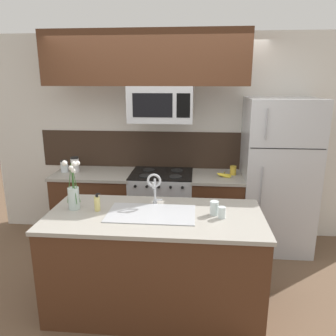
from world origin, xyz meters
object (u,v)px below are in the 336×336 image
at_px(storage_jar_tall, 64,166).
at_px(banana_bunch, 224,175).
at_px(dish_soap_bottle, 97,203).
at_px(flower_vase, 74,194).
at_px(stove_range, 162,208).
at_px(drinking_glass, 214,208).
at_px(microwave, 161,104).
at_px(coffee_tin, 233,170).
at_px(refrigerator, 277,176).
at_px(sink_faucet, 154,185).
at_px(spare_glass, 222,213).
at_px(storage_jar_medium, 75,164).

xyz_separation_m(storage_jar_tall, banana_bunch, (2.00, -0.06, -0.05)).
xyz_separation_m(dish_soap_bottle, flower_vase, (-0.22, 0.02, 0.07)).
height_order(stove_range, dish_soap_bottle, dish_soap_bottle).
relative_size(drinking_glass, flower_vase, 0.27).
xyz_separation_m(microwave, banana_bunch, (0.76, -0.04, -0.83)).
xyz_separation_m(microwave, storage_jar_tall, (-1.24, 0.02, -0.78)).
distance_m(stove_range, microwave, 1.30).
xyz_separation_m(banana_bunch, drinking_glass, (-0.18, -1.16, 0.04)).
xyz_separation_m(banana_bunch, coffee_tin, (0.11, 0.11, 0.03)).
relative_size(refrigerator, sink_faucet, 6.02).
bearing_deg(sink_faucet, spare_glass, -22.77).
height_order(microwave, storage_jar_tall, microwave).
height_order(microwave, banana_bunch, microwave).
height_order(microwave, drinking_glass, microwave).
bearing_deg(banana_bunch, spare_glass, -95.44).
xyz_separation_m(banana_bunch, sink_faucet, (-0.72, -0.97, 0.18)).
bearing_deg(spare_glass, stove_range, 116.75).
height_order(banana_bunch, dish_soap_bottle, dish_soap_bottle).
relative_size(stove_range, dish_soap_bottle, 5.64).
bearing_deg(storage_jar_medium, refrigerator, -0.08).
bearing_deg(banana_bunch, flower_vase, -141.49).
relative_size(coffee_tin, drinking_glass, 0.91).
bearing_deg(spare_glass, microwave, 117.12).
height_order(sink_faucet, drinking_glass, sink_faucet).
distance_m(stove_range, storage_jar_medium, 1.23).
height_order(stove_range, sink_faucet, sink_faucet).
height_order(storage_jar_tall, drinking_glass, storage_jar_tall).
distance_m(sink_faucet, flower_vase, 0.73).
bearing_deg(microwave, storage_jar_tall, 179.19).
distance_m(stove_range, refrigerator, 1.47).
height_order(refrigerator, spare_glass, refrigerator).
xyz_separation_m(banana_bunch, dish_soap_bottle, (-1.21, -1.16, 0.05)).
bearing_deg(storage_jar_medium, drinking_glass, -36.20).
height_order(sink_faucet, flower_vase, flower_vase).
xyz_separation_m(refrigerator, spare_glass, (-0.75, -1.31, 0.04)).
height_order(stove_range, coffee_tin, coffee_tin).
xyz_separation_m(storage_jar_tall, drinking_glass, (1.82, -1.21, -0.01)).
bearing_deg(drinking_glass, storage_jar_medium, 143.80).
bearing_deg(dish_soap_bottle, refrigerator, 33.90).
xyz_separation_m(storage_jar_tall, sink_faucet, (1.28, -1.03, 0.12)).
distance_m(spare_glass, flower_vase, 1.32).
bearing_deg(dish_soap_bottle, coffee_tin, 43.83).
bearing_deg(drinking_glass, sink_faucet, 161.21).
relative_size(storage_jar_tall, storage_jar_medium, 0.79).
height_order(stove_range, drinking_glass, drinking_glass).
height_order(storage_jar_medium, spare_glass, storage_jar_medium).
bearing_deg(banana_bunch, dish_soap_bottle, -136.21).
xyz_separation_m(microwave, drinking_glass, (0.59, -1.20, -0.79)).
xyz_separation_m(stove_range, microwave, (0.00, -0.02, 1.30)).
distance_m(storage_jar_tall, spare_glass, 2.28).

